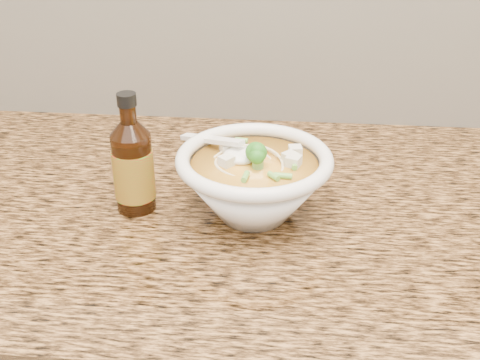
{
  "coord_description": "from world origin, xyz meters",
  "views": [
    {
      "loc": [
        -0.02,
        0.89,
        1.37
      ],
      "look_at": [
        -0.09,
        1.63,
        0.96
      ],
      "focal_mm": 45.0,
      "sensor_mm": 36.0,
      "label": 1
    }
  ],
  "objects": [
    {
      "name": "soup_bowl",
      "position": [
        -0.07,
        1.63,
        0.95
      ],
      "size": [
        0.23,
        0.22,
        0.12
      ],
      "rotation": [
        0.0,
        0.0,
        -0.18
      ],
      "color": "white",
      "rests_on": "counter_slab"
    },
    {
      "name": "hot_sauce_bottle",
      "position": [
        -0.25,
        1.64,
        0.97
      ],
      "size": [
        0.06,
        0.06,
        0.18
      ],
      "rotation": [
        0.0,
        0.0,
        0.04
      ],
      "color": "#361807",
      "rests_on": "counter_slab"
    },
    {
      "name": "counter_slab",
      "position": [
        0.0,
        1.68,
        0.88
      ],
      "size": [
        4.0,
        0.68,
        0.04
      ],
      "primitive_type": "cube",
      "color": "#A26F3B",
      "rests_on": "cabinet"
    }
  ]
}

